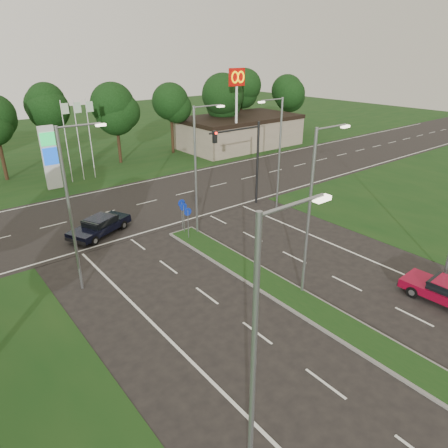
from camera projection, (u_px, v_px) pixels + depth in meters
ground at (395, 359)px, 17.26m from camera, size 160.00×160.00×0.00m
verge_far at (35, 144)px, 56.65m from camera, size 160.00×50.00×0.02m
cross_road at (137, 205)px, 34.45m from camera, size 160.00×12.00×0.02m
median_kerb at (321, 314)px, 20.11m from camera, size 2.00×26.00×0.12m
commercial_building at (239, 132)px, 54.84m from camera, size 16.00×9.00×4.00m
streetlight_median_near at (312, 206)px, 20.11m from camera, size 2.53×0.22×9.00m
streetlight_median_far at (198, 165)px, 27.27m from camera, size 2.53×0.22×9.00m
streetlight_left_near at (260, 348)px, 10.49m from camera, size 2.53×0.22×9.00m
streetlight_left_far at (72, 203)px, 20.51m from camera, size 2.53×0.22×9.00m
streetlight_right_far at (278, 149)px, 31.73m from camera, size 2.53×0.22×9.00m
traffic_signal at (246, 152)px, 32.41m from camera, size 5.10×0.42×7.00m
median_signs at (184, 212)px, 28.32m from camera, size 1.16×1.76×2.38m
gas_pylon at (52, 156)px, 37.49m from camera, size 5.80×1.26×8.00m
mcdonalds_sign at (237, 90)px, 47.27m from camera, size 2.20×0.47×10.40m
treeline_far at (63, 105)px, 43.19m from camera, size 6.00×6.00×9.90m
navy_sedan at (100, 226)px, 28.71m from camera, size 5.05×3.67×1.29m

